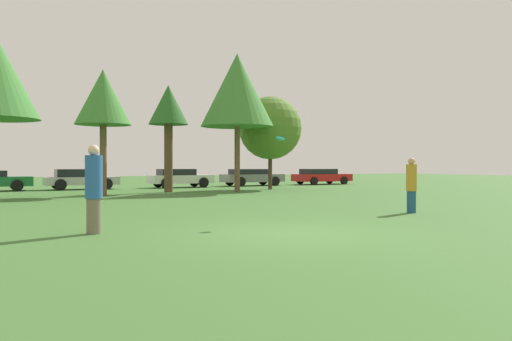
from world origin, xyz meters
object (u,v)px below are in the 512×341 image
parked_car_red (321,176)px  person_catcher (411,185)px  frisbee (280,138)px  tree_2 (103,98)px  tree_3 (168,109)px  parked_car_silver (80,179)px  tree_5 (270,128)px  parked_car_white (180,178)px  person_thrower (94,189)px  parked_car_grey (251,177)px  tree_4 (237,90)px

parked_car_red → person_catcher: bearing=-119.3°
frisbee → parked_car_red: frisbee is taller
tree_2 → tree_3: tree_2 is taller
person_catcher → parked_car_silver: bearing=-73.8°
tree_2 → parked_car_silver: size_ratio=1.41×
tree_5 → parked_car_white: tree_5 is taller
person_catcher → tree_3: bearing=-80.7°
person_thrower → tree_2: (2.55, 13.92, 3.79)m
parked_car_silver → person_thrower: bearing=-98.7°
parked_car_white → person_thrower: bearing=-114.8°
person_thrower → tree_5: (12.97, 16.10, 2.81)m
person_thrower → parked_car_red: bearing=43.3°
parked_car_white → parked_car_grey: size_ratio=0.93×
person_catcher → frisbee: (-5.05, -0.57, 1.32)m
person_catcher → person_thrower: bearing=-0.0°
parked_car_red → parked_car_grey: bearing=177.3°
person_catcher → parked_car_white: person_catcher is taller
frisbee → parked_car_white: bearing=79.1°
frisbee → parked_car_white: frisbee is taller
parked_car_silver → tree_5: bearing=-28.1°
parked_car_white → tree_5: bearing=-51.7°
frisbee → tree_3: bearing=83.9°
parked_car_white → parked_car_grey: 5.62m
parked_car_grey → parked_car_red: (6.04, -0.04, -0.02)m
tree_5 → parked_car_white: size_ratio=1.34×
parked_car_grey → frisbee: bearing=-116.4°
person_thrower → parked_car_grey: size_ratio=0.43×
tree_2 → tree_4: (7.33, 0.32, 0.91)m
tree_3 → parked_car_white: tree_3 is taller
parked_car_grey → tree_3: bearing=-145.7°
parked_car_grey → person_catcher: bearing=-104.7°
tree_5 → tree_4: bearing=-148.8°
person_catcher → tree_4: (0.18, 13.68, 4.80)m
tree_5 → parked_car_silver: tree_5 is taller
person_catcher → tree_5: size_ratio=0.30×
parked_car_silver → parked_car_white: 6.34m
frisbee → parked_car_silver: bearing=96.1°
parked_car_red → parked_car_silver: bearing=178.7°
tree_5 → person_thrower: bearing=-128.8°
person_thrower → tree_3: 17.25m
person_catcher → tree_4: 14.50m
person_thrower → parked_car_red: (20.37, 21.51, -0.35)m
tree_5 → parked_car_grey: tree_5 is taller
person_catcher → frisbee: size_ratio=7.61×
tree_2 → tree_3: 4.16m
frisbee → parked_car_red: bearing=53.9°
frisbee → tree_5: bearing=62.7°
person_catcher → parked_car_grey: 21.50m
parked_car_red → tree_3: bearing=-159.5°
person_thrower → tree_5: size_ratio=0.34×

